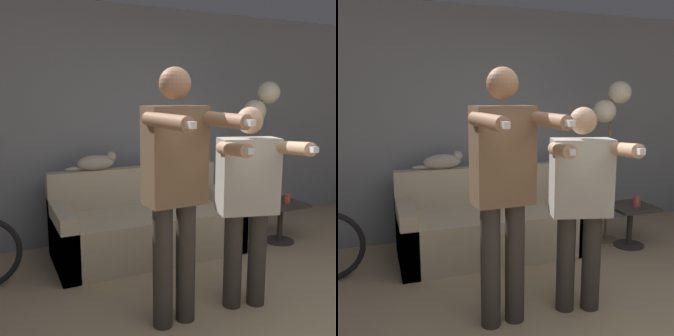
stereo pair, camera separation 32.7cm
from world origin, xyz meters
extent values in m
cube|color=gray|center=(0.00, 2.78, 1.30)|extent=(10.00, 0.05, 2.60)
cube|color=beige|center=(-0.24, 2.12, 0.23)|extent=(1.89, 0.84, 0.46)
cube|color=beige|center=(-0.24, 2.47, 0.66)|extent=(1.89, 0.14, 0.40)
cube|color=beige|center=(-1.11, 2.12, 0.30)|extent=(0.16, 0.84, 0.60)
cube|color=beige|center=(0.62, 2.12, 0.30)|extent=(0.16, 0.84, 0.60)
cylinder|color=#38332D|center=(-0.63, 0.86, 0.44)|extent=(0.14, 0.14, 0.89)
cylinder|color=#38332D|center=(-0.45, 0.87, 0.44)|extent=(0.14, 0.14, 0.89)
cube|color=brown|center=(-0.54, 0.86, 1.22)|extent=(0.42, 0.24, 0.66)
sphere|color=#9E7051|center=(-0.54, 0.86, 1.69)|extent=(0.21, 0.21, 0.21)
cylinder|color=#9E7051|center=(-0.72, 0.60, 1.47)|extent=(0.12, 0.51, 0.10)
cube|color=white|center=(-0.71, 0.35, 1.46)|extent=(0.04, 0.12, 0.04)
cylinder|color=#9E7051|center=(-0.34, 0.62, 1.47)|extent=(0.12, 0.51, 0.10)
cube|color=white|center=(-0.32, 0.37, 1.46)|extent=(0.04, 0.12, 0.04)
cylinder|color=#38332D|center=(-0.03, 0.89, 0.37)|extent=(0.14, 0.14, 0.75)
cylinder|color=#38332D|center=(0.16, 0.84, 0.37)|extent=(0.14, 0.14, 0.75)
cube|color=#B7B2A8|center=(0.06, 0.86, 1.03)|extent=(0.48, 0.32, 0.56)
sphere|color=tan|center=(0.06, 0.86, 1.44)|extent=(0.19, 0.19, 0.19)
cylinder|color=tan|center=(-0.20, 0.67, 1.27)|extent=(0.21, 0.51, 0.13)
cube|color=white|center=(-0.26, 0.43, 1.29)|extent=(0.07, 0.13, 0.05)
cylinder|color=tan|center=(0.20, 0.57, 1.27)|extent=(0.21, 0.51, 0.13)
cube|color=white|center=(0.13, 0.33, 1.29)|extent=(0.07, 0.13, 0.05)
ellipsoid|color=#B7AD9E|center=(-0.68, 2.47, 0.94)|extent=(0.39, 0.15, 0.16)
sphere|color=#B7AD9E|center=(-0.52, 2.47, 0.99)|extent=(0.11, 0.11, 0.11)
ellipsoid|color=#B7AD9E|center=(-0.88, 2.49, 0.89)|extent=(0.21, 0.04, 0.04)
cone|color=#B7AD9E|center=(-0.53, 2.45, 1.03)|extent=(0.03, 0.03, 0.03)
cone|color=#B7AD9E|center=(-0.53, 2.49, 1.03)|extent=(0.03, 0.03, 0.03)
cylinder|color=#756047|center=(1.09, 2.07, 0.01)|extent=(0.26, 0.26, 0.02)
cylinder|color=#756047|center=(1.09, 2.07, 0.79)|extent=(0.03, 0.03, 1.58)
sphere|color=#F4E5C1|center=(1.19, 2.07, 1.66)|extent=(0.25, 0.25, 0.25)
sphere|color=#F4E5C1|center=(1.01, 2.07, 1.46)|extent=(0.25, 0.25, 0.25)
cylinder|color=#38332D|center=(1.24, 1.84, 0.01)|extent=(0.32, 0.32, 0.02)
cylinder|color=#38332D|center=(1.24, 1.84, 0.21)|extent=(0.06, 0.06, 0.43)
cube|color=#38332D|center=(1.24, 1.84, 0.44)|extent=(0.46, 0.46, 0.03)
cylinder|color=#B7473D|center=(1.27, 1.78, 0.51)|extent=(0.08, 0.08, 0.11)
camera|label=1|loc=(-1.66, -1.49, 1.60)|focal=42.00mm
camera|label=2|loc=(-1.36, -1.61, 1.60)|focal=42.00mm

